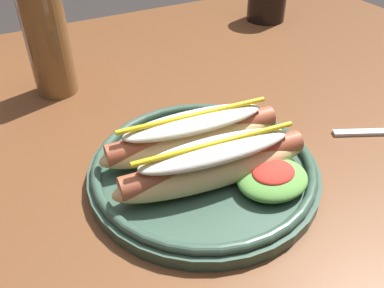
% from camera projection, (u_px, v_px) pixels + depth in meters
% --- Properties ---
extents(dining_table, '(1.31, 1.06, 0.74)m').
position_uv_depth(dining_table, '(207.00, 180.00, 0.62)').
color(dining_table, brown).
rests_on(dining_table, ground_plane).
extents(hot_dog_plate, '(0.28, 0.28, 0.08)m').
position_uv_depth(hot_dog_plate, '(207.00, 161.00, 0.48)').
color(hot_dog_plate, '#334C3D').
rests_on(hot_dog_plate, dining_table).
extents(fork, '(0.12, 0.07, 0.00)m').
position_uv_depth(fork, '(383.00, 132.00, 0.57)').
color(fork, silver).
rests_on(fork, dining_table).
extents(glass_bottle, '(0.07, 0.07, 0.24)m').
position_uv_depth(glass_bottle, '(47.00, 36.00, 0.61)').
color(glass_bottle, brown).
rests_on(glass_bottle, dining_table).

